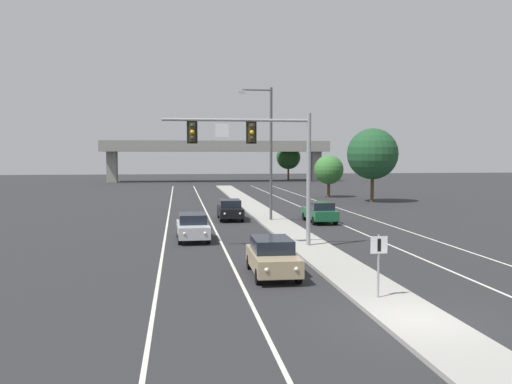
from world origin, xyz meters
The scene contains 17 objects.
ground_plane centered at (0.00, 0.00, 0.00)m, with size 260.00×260.00×0.00m, color #28282B.
median_island centered at (0.00, 18.00, 0.07)m, with size 2.40×110.00×0.15m, color #9E9B93.
lane_stripe_oncoming_center centered at (-4.70, 25.00, 0.00)m, with size 0.14×100.00×0.01m, color silver.
lane_stripe_receding_center centered at (4.70, 25.00, 0.00)m, with size 0.14×100.00×0.01m, color silver.
edge_stripe_left centered at (-8.00, 25.00, 0.00)m, with size 0.14×100.00×0.01m, color silver.
edge_stripe_right centered at (8.00, 25.00, 0.00)m, with size 0.14×100.00×0.01m, color silver.
overhead_signal_mast centered at (-2.68, 13.85, 5.36)m, with size 7.99×0.44×7.20m.
median_sign_post centered at (-0.28, 2.57, 1.59)m, with size 0.60×0.10×2.20m.
street_lamp_median centered at (-0.40, 25.90, 5.79)m, with size 2.58×0.28×10.00m.
car_oncoming_tan centered at (-3.23, 7.23, 0.82)m, with size 1.86×4.49×1.58m.
car_oncoming_silver centered at (-6.33, 17.49, 0.82)m, with size 1.92×4.51×1.58m.
car_oncoming_black centered at (-3.15, 27.53, 0.82)m, with size 1.87×4.49×1.58m.
car_receding_green centered at (3.37, 24.85, 0.82)m, with size 1.86×4.49×1.58m.
overpass_bridge centered at (0.00, 89.31, 5.78)m, with size 42.40×6.40×7.65m.
tree_far_right_c centered at (13.52, 41.70, 5.18)m, with size 5.48×5.48×7.92m.
tree_far_right_a centered at (10.69, 48.92, 3.30)m, with size 3.50×3.50×5.06m.
tree_far_right_b centered at (14.79, 94.19, 4.55)m, with size 4.82×4.82×6.97m.
Camera 1 is at (-7.15, -15.76, 5.13)m, focal length 39.10 mm.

